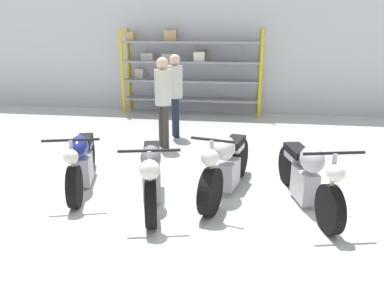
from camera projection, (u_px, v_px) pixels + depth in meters
The scene contains 9 objects.
ground_plane at pixel (188, 200), 5.21m from camera, with size 30.00×30.00×0.00m, color silver.
back_wall at pixel (223, 48), 10.40m from camera, with size 30.00×0.08×3.60m.
shelving_rack at pixel (187, 67), 10.36m from camera, with size 3.87×0.63×2.33m.
motorcycle_blue at pixel (82, 161), 5.59m from camera, with size 0.88×1.93×0.93m.
motorcycle_grey at pixel (152, 173), 5.05m from camera, with size 0.81×1.93×0.95m.
motorcycle_white at pixel (226, 166), 5.31m from camera, with size 0.72×2.01×1.00m.
motorcycle_silver at pixel (307, 175), 4.97m from camera, with size 0.81×2.02×0.97m.
person_browsing at pixel (175, 89), 8.06m from camera, with size 0.41×0.41×1.79m.
person_near_rack at pixel (163, 95), 7.29m from camera, with size 0.45×0.45×1.79m.
Camera 1 is at (0.80, -4.69, 2.26)m, focal length 35.00 mm.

